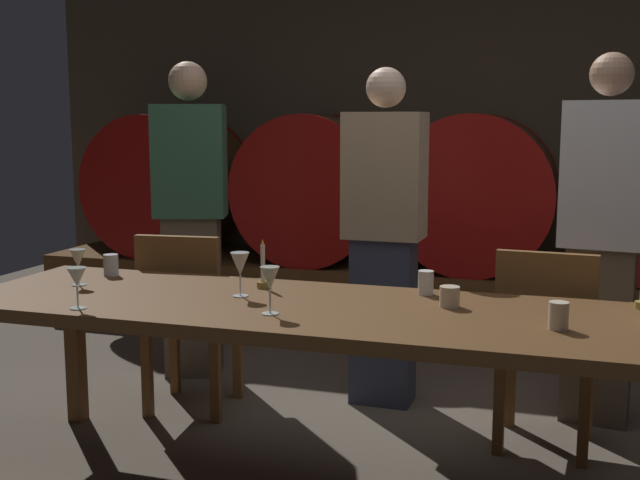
# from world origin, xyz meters

# --- Properties ---
(back_wall) EXTENTS (6.73, 0.24, 2.54)m
(back_wall) POSITION_xyz_m (0.00, 2.96, 1.27)
(back_wall) COLOR brown
(back_wall) RESTS_ON ground
(barrel_shelf) EXTENTS (6.06, 0.90, 0.45)m
(barrel_shelf) POSITION_xyz_m (0.00, 2.41, 0.22)
(barrel_shelf) COLOR brown
(barrel_shelf) RESTS_ON ground
(wine_barrel_far_left) EXTENTS (1.01, 0.81, 1.01)m
(wine_barrel_far_left) POSITION_xyz_m (-2.24, 2.41, 0.94)
(wine_barrel_far_left) COLOR #513319
(wine_barrel_far_left) RESTS_ON barrel_shelf
(wine_barrel_left) EXTENTS (1.01, 0.81, 1.01)m
(wine_barrel_left) POSITION_xyz_m (-1.09, 2.41, 0.94)
(wine_barrel_left) COLOR brown
(wine_barrel_left) RESTS_ON barrel_shelf
(wine_barrel_center) EXTENTS (1.01, 0.81, 1.01)m
(wine_barrel_center) POSITION_xyz_m (-0.01, 2.41, 0.94)
(wine_barrel_center) COLOR brown
(wine_barrel_center) RESTS_ON barrel_shelf
(dining_table) EXTENTS (2.76, 0.82, 0.73)m
(dining_table) POSITION_xyz_m (-0.30, -0.06, 0.67)
(dining_table) COLOR brown
(dining_table) RESTS_ON ground
(chair_left) EXTENTS (0.44, 0.44, 0.88)m
(chair_left) POSITION_xyz_m (-1.15, 0.54, 0.49)
(chair_left) COLOR brown
(chair_left) RESTS_ON ground
(chair_right) EXTENTS (0.43, 0.43, 0.88)m
(chair_right) POSITION_xyz_m (0.50, 0.58, 0.49)
(chair_right) COLOR brown
(chair_right) RESTS_ON ground
(guest_left) EXTENTS (0.44, 0.35, 1.71)m
(guest_left) POSITION_xyz_m (-1.39, 1.09, 0.88)
(guest_left) COLOR brown
(guest_left) RESTS_ON ground
(guest_center) EXTENTS (0.38, 0.25, 1.65)m
(guest_center) POSITION_xyz_m (-0.29, 0.97, 0.84)
(guest_center) COLOR #33384C
(guest_center) RESTS_ON ground
(guest_right) EXTENTS (0.41, 0.29, 1.70)m
(guest_right) POSITION_xyz_m (0.72, 1.04, 0.87)
(guest_right) COLOR brown
(guest_right) RESTS_ON ground
(candle_left) EXTENTS (0.05, 0.05, 0.20)m
(candle_left) POSITION_xyz_m (-0.60, 0.16, 0.78)
(candle_left) COLOR olive
(candle_left) RESTS_ON dining_table
(wine_glass_far_left) EXTENTS (0.07, 0.07, 0.15)m
(wine_glass_far_left) POSITION_xyz_m (-1.34, -0.03, 0.84)
(wine_glass_far_left) COLOR silver
(wine_glass_far_left) RESTS_ON dining_table
(wine_glass_center_left) EXTENTS (0.07, 0.07, 0.15)m
(wine_glass_center_left) POSITION_xyz_m (-1.10, -0.38, 0.84)
(wine_glass_center_left) COLOR silver
(wine_glass_center_left) RESTS_ON dining_table
(wine_glass_center_right) EXTENTS (0.07, 0.07, 0.17)m
(wine_glass_center_right) POSITION_xyz_m (-0.63, -0.02, 0.85)
(wine_glass_center_right) COLOR white
(wine_glass_center_right) RESTS_ON dining_table
(wine_glass_far_right) EXTENTS (0.07, 0.07, 0.17)m
(wine_glass_far_right) POSITION_xyz_m (-0.41, -0.24, 0.85)
(wine_glass_far_right) COLOR silver
(wine_glass_far_right) RESTS_ON dining_table
(cup_far_left) EXTENTS (0.06, 0.06, 0.09)m
(cup_far_left) POSITION_xyz_m (-1.33, 0.20, 0.78)
(cup_far_left) COLOR silver
(cup_far_left) RESTS_ON dining_table
(cup_center_left) EXTENTS (0.06, 0.06, 0.09)m
(cup_center_left) POSITION_xyz_m (0.05, 0.24, 0.78)
(cup_center_left) COLOR white
(cup_center_left) RESTS_ON dining_table
(cup_center_right) EXTENTS (0.07, 0.07, 0.08)m
(cup_center_right) POSITION_xyz_m (0.17, 0.06, 0.77)
(cup_center_right) COLOR beige
(cup_center_right) RESTS_ON dining_table
(cup_far_right) EXTENTS (0.06, 0.06, 0.09)m
(cup_far_right) POSITION_xyz_m (0.55, -0.15, 0.77)
(cup_far_right) COLOR beige
(cup_far_right) RESTS_ON dining_table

